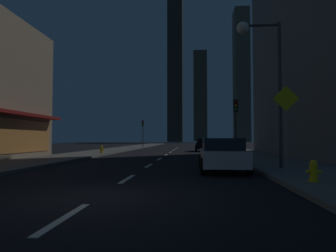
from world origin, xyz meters
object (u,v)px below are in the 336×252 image
fire_hydrant_yellow_near (314,172)px  street_lamp_right (261,58)px  traffic_light_near_right (236,115)px  pedestrian_crossing_sign (286,122)px  car_parked_far (204,145)px  traffic_light_far_left (143,127)px  fire_hydrant_far_left (102,149)px  car_parked_near (222,154)px

fire_hydrant_yellow_near → street_lamp_right: bearing=96.9°
traffic_light_near_right → pedestrian_crossing_sign: (0.10, -11.53, -1.18)m
car_parked_far → traffic_light_far_left: traffic_light_far_left is taller
fire_hydrant_far_left → traffic_light_near_right: size_ratio=0.16×
pedestrian_crossing_sign → car_parked_near: bearing=129.8°
fire_hydrant_yellow_near → fire_hydrant_far_left: bearing=124.3°
car_parked_near → fire_hydrant_yellow_near: size_ratio=6.48×
car_parked_far → pedestrian_crossing_sign: pedestrian_crossing_sign is taller
traffic_light_far_left → fire_hydrant_yellow_near: bearing=-73.1°
traffic_light_far_left → street_lamp_right: bearing=-71.8°
fire_hydrant_yellow_near → street_lamp_right: (-0.52, 4.32, 4.61)m
car_parked_far → pedestrian_crossing_sign: 23.39m
traffic_light_near_right → fire_hydrant_far_left: bearing=159.8°
fire_hydrant_far_left → traffic_light_near_right: 12.46m
traffic_light_far_left → street_lamp_right: size_ratio=0.64×
traffic_light_far_left → car_parked_far: bearing=-54.2°
car_parked_near → fire_hydrant_far_left: bearing=125.5°
fire_hydrant_yellow_near → street_lamp_right: 6.34m
car_parked_near → traffic_light_near_right: size_ratio=1.01×
fire_hydrant_yellow_near → pedestrian_crossing_sign: pedestrian_crossing_sign is taller
traffic_light_far_left → car_parked_near: bearing=-74.8°
street_lamp_right → pedestrian_crossing_sign: size_ratio=2.09×
car_parked_near → traffic_light_far_left: size_ratio=1.01×
fire_hydrant_yellow_near → traffic_light_near_right: (-0.40, 13.07, 2.74)m
street_lamp_right → pedestrian_crossing_sign: street_lamp_right is taller
street_lamp_right → pedestrian_crossing_sign: 4.13m
car_parked_near → fire_hydrant_far_left: car_parked_near is taller
traffic_light_near_right → pedestrian_crossing_sign: bearing=-89.5°
fire_hydrant_yellow_near → fire_hydrant_far_left: (-11.80, 17.28, 0.00)m
fire_hydrant_yellow_near → pedestrian_crossing_sign: (-0.30, 1.54, 1.56)m
traffic_light_far_left → fire_hydrant_far_left: bearing=-91.1°
street_lamp_right → pedestrian_crossing_sign: bearing=-85.5°
traffic_light_far_left → traffic_light_near_right: bearing=-65.7°
car_parked_near → pedestrian_crossing_sign: 3.37m
street_lamp_right → car_parked_near: bearing=-168.0°
fire_hydrant_far_left → pedestrian_crossing_sign: size_ratio=0.21×
car_parked_near → pedestrian_crossing_sign: pedestrian_crossing_sign is taller
car_parked_near → traffic_light_far_left: traffic_light_far_left is taller
car_parked_near → street_lamp_right: bearing=12.0°
street_lamp_right → fire_hydrant_yellow_near: bearing=-83.1°
car_parked_near → street_lamp_right: size_ratio=0.64×
fire_hydrant_far_left → traffic_light_far_left: traffic_light_far_left is taller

